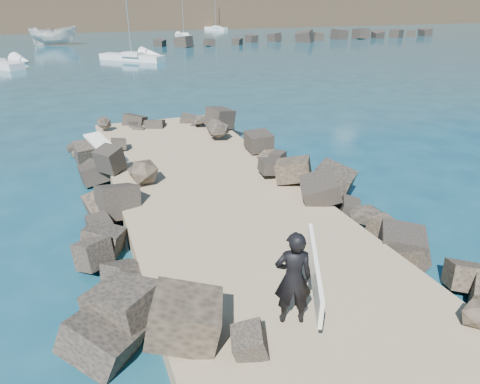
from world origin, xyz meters
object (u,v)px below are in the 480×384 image
(surfer_with_board, at_px, (296,277))
(boat_imported, at_px, (54,36))
(sailboat_d, at_px, (184,36))
(surfboard_resting, at_px, (106,151))

(surfer_with_board, bearing_deg, boat_imported, 93.74)
(boat_imported, height_order, sailboat_d, sailboat_d)
(surfboard_resting, bearing_deg, surfer_with_board, -95.66)
(surfboard_resting, height_order, boat_imported, boat_imported)
(surfboard_resting, bearing_deg, boat_imported, 73.09)
(sailboat_d, bearing_deg, surfboard_resting, -107.21)
(surfer_with_board, bearing_deg, surfboard_resting, 103.24)
(surfboard_resting, distance_m, sailboat_d, 66.12)
(boat_imported, relative_size, sailboat_d, 0.96)
(boat_imported, bearing_deg, surfer_with_board, -160.54)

